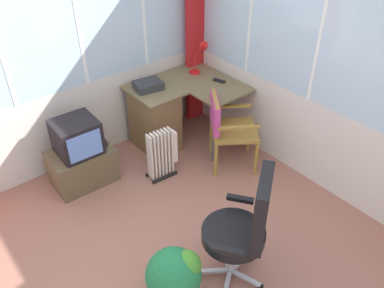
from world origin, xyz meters
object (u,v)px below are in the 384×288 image
Objects in this scene: office_chair at (246,225)px; space_heater at (163,153)px; desk at (158,116)px; tv_remote at (219,81)px; tv_on_stand at (81,156)px; potted_plant at (175,275)px; paper_tray at (148,85)px; desk_lamp at (203,53)px; wooden_armchair at (224,123)px.

office_chair reaches higher than space_heater.
desk is 7.63× the size of tv_remote.
tv_on_stand is at bearing 153.08° from tv_remote.
desk is 2.07m from office_chair.
tv_on_stand is (-0.44, 1.94, -0.28)m from office_chair.
potted_plant is (-1.14, -1.81, -0.10)m from desk.
tv_remote is 0.82m from paper_tray.
tv_remote is 0.50× the size of paper_tray.
desk_lamp is 2.60× the size of tv_remote.
tv_on_stand is (-1.70, -0.05, -0.67)m from desk_lamp.
desk_lamp is at bearing -4.71° from paper_tray.
desk_lamp is 0.73× the size of potted_plant.
desk is at bearing 57.86° from potted_plant.
tv_on_stand is 1.43× the size of potted_plant.
potted_plant is at bearing -119.73° from paper_tray.
tv_remote reaches higher than potted_plant.
space_heater is (-0.97, -0.20, -0.47)m from tv_remote.
paper_tray is (-0.74, 0.06, -0.21)m from desk_lamp.
desk is 0.91m from desk_lamp.
space_heater is at bearing 57.56° from potted_plant.
tv_on_stand is at bearing -173.51° from paper_tray.
desk reaches higher than potted_plant.
office_chair is (-1.26, -1.68, -0.15)m from tv_remote.
space_heater is at bearing 79.09° from office_chair.
paper_tray reaches higher than potted_plant.
space_heater is at bearing -121.36° from desk.
tv_remote is 0.20× the size of tv_on_stand.
tv_remote is at bearing -91.03° from desk_lamp.
desk reaches higher than space_heater.
desk_lamp is 0.39m from tv_remote.
wooden_armchair is at bearing -64.17° from paper_tray.
paper_tray is 1.07m from tv_on_stand.
office_chair is at bearing -106.57° from desk.
paper_tray is 0.52× the size of space_heater.
desk_lamp reaches higher than desk.
desk_lamp is at bearing 0.71° from desk.
wooden_armchair is at bearing -66.07° from desk.
office_chair reaches higher than tv_remote.
office_chair reaches higher than wooden_armchair.
tv_remote is (-0.01, -0.31, -0.24)m from desk_lamp.
space_heater is at bearing -152.73° from desk_lamp.
desk is 0.82m from tv_remote.
tv_on_stand is 1.32× the size of space_heater.
space_heater is (-0.64, 0.26, -0.26)m from wooden_armchair.
desk is at bearing 73.43° from office_chair.
wooden_armchair is 1.13× the size of tv_on_stand.
desk_lamp is 0.46× the size of wooden_armchair.
tv_remote is at bearing 39.88° from potted_plant.
wooden_armchair is at bearing -114.17° from desk_lamp.
tv_remote is (0.67, -0.30, 0.36)m from desk.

